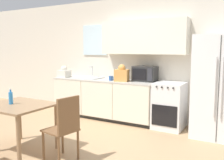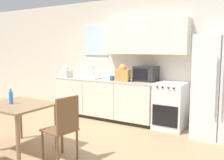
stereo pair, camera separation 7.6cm
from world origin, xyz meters
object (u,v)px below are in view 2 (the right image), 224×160
at_px(microwave, 146,74).
at_px(dining_table, 19,111).
at_px(coffee_mug, 112,78).
at_px(drink_bottle, 11,97).
at_px(refrigerator, 222,87).
at_px(oven_range, 170,106).
at_px(dining_chair_side, 64,124).

xyz_separation_m(microwave, dining_table, (-1.07, -2.39, -0.43)).
relative_size(coffee_mug, drink_bottle, 0.52).
bearing_deg(coffee_mug, refrigerator, 2.38).
xyz_separation_m(oven_range, dining_chair_side, (-0.79, -2.22, 0.08)).
bearing_deg(microwave, dining_chair_side, -95.24).
height_order(refrigerator, coffee_mug, refrigerator).
distance_m(oven_range, drink_bottle, 2.93).
relative_size(oven_range, microwave, 1.90).
distance_m(dining_table, drink_bottle, 0.24).
relative_size(microwave, drink_bottle, 1.98).
height_order(refrigerator, microwave, refrigerator).
height_order(dining_chair_side, drink_bottle, drink_bottle).
bearing_deg(drink_bottle, dining_chair_side, 5.49).
xyz_separation_m(coffee_mug, dining_table, (-0.40, -2.12, -0.32)).
xyz_separation_m(refrigerator, dining_chair_side, (-1.72, -2.16, -0.37)).
xyz_separation_m(refrigerator, microwave, (-1.51, 0.18, 0.14)).
distance_m(refrigerator, dining_table, 3.41).
xyz_separation_m(microwave, coffee_mug, (-0.67, -0.27, -0.11)).
xyz_separation_m(oven_range, dining_table, (-1.65, -2.27, 0.17)).
bearing_deg(drink_bottle, coffee_mug, 76.62).
height_order(oven_range, drink_bottle, drink_bottle).
relative_size(oven_range, refrigerator, 0.50).
bearing_deg(coffee_mug, drink_bottle, -103.38).
bearing_deg(oven_range, dining_table, -125.95).
height_order(refrigerator, drink_bottle, refrigerator).
distance_m(oven_range, refrigerator, 1.04).
bearing_deg(refrigerator, microwave, 173.39).
distance_m(microwave, dining_chair_side, 2.40).
distance_m(microwave, coffee_mug, 0.73).
distance_m(refrigerator, microwave, 1.53).
height_order(dining_table, dining_chair_side, dining_chair_side).
relative_size(dining_table, dining_chair_side, 1.04).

